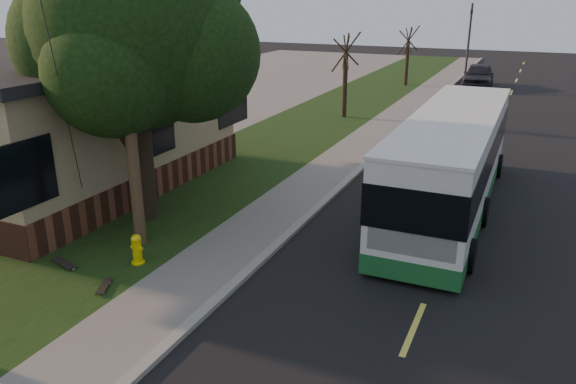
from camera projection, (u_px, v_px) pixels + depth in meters
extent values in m
plane|color=black|center=(234.00, 287.00, 12.44)|extent=(120.00, 120.00, 0.00)
cube|color=black|center=(475.00, 181.00, 19.51)|extent=(8.00, 80.00, 0.01)
cube|color=gray|center=(364.00, 165.00, 21.03)|extent=(0.25, 80.00, 0.12)
cube|color=slate|center=(339.00, 163.00, 21.42)|extent=(2.00, 80.00, 0.08)
cube|color=black|center=(257.00, 153.00, 22.76)|extent=(5.00, 80.00, 0.07)
cube|color=slate|center=(69.00, 130.00, 26.60)|extent=(15.00, 80.00, 0.04)
cylinder|color=yellow|center=(137.00, 252.00, 13.32)|extent=(0.22, 0.22, 0.55)
sphere|color=yellow|center=(136.00, 239.00, 13.20)|extent=(0.24, 0.24, 0.24)
cylinder|color=yellow|center=(137.00, 248.00, 13.28)|extent=(0.30, 0.10, 0.10)
cylinder|color=yellow|center=(137.00, 248.00, 13.28)|extent=(0.10, 0.18, 0.10)
cylinder|color=yellow|center=(138.00, 262.00, 13.41)|extent=(0.32, 0.32, 0.04)
cylinder|color=#473321|center=(124.00, 66.00, 13.04)|extent=(0.30, 0.30, 9.00)
cylinder|color=#2D2D30|center=(64.00, 104.00, 12.69)|extent=(2.52, 3.21, 7.60)
cylinder|color=black|center=(143.00, 150.00, 15.51)|extent=(0.56, 0.56, 4.00)
sphere|color=black|center=(132.00, 30.00, 14.44)|extent=(5.20, 5.20, 5.20)
sphere|color=black|center=(192.00, 54.00, 14.62)|extent=(3.60, 3.60, 3.60)
sphere|color=black|center=(86.00, 41.00, 14.65)|extent=(3.80, 3.80, 3.80)
sphere|color=black|center=(110.00, 72.00, 13.50)|extent=(3.20, 3.20, 3.20)
sphere|color=black|center=(145.00, 12.00, 15.74)|extent=(3.40, 3.40, 3.40)
cylinder|color=black|center=(345.00, 85.00, 28.70)|extent=(0.24, 0.24, 3.30)
cylinder|color=black|center=(346.00, 52.00, 28.15)|extent=(1.38, 0.57, 2.01)
cylinder|color=black|center=(346.00, 52.00, 28.15)|extent=(0.74, 1.21, 1.58)
cylinder|color=black|center=(346.00, 52.00, 28.15)|extent=(0.65, 1.05, 1.95)
cylinder|color=black|center=(346.00, 52.00, 28.15)|extent=(1.28, 0.53, 1.33)
cylinder|color=black|center=(346.00, 52.00, 28.15)|extent=(0.75, 1.21, 1.70)
cylinder|color=black|center=(407.00, 63.00, 38.88)|extent=(0.24, 0.24, 3.03)
cylinder|color=black|center=(408.00, 41.00, 38.38)|extent=(1.38, 0.57, 2.01)
cylinder|color=black|center=(408.00, 41.00, 38.38)|extent=(0.74, 1.21, 1.58)
cylinder|color=black|center=(408.00, 41.00, 38.38)|extent=(0.65, 1.05, 1.95)
cylinder|color=black|center=(408.00, 41.00, 38.38)|extent=(1.28, 0.53, 1.33)
cylinder|color=black|center=(408.00, 41.00, 38.38)|extent=(0.75, 1.21, 1.70)
cylinder|color=#2D2D30|center=(468.00, 43.00, 40.60)|extent=(0.16, 0.16, 5.50)
imported|color=black|center=(471.00, 18.00, 40.01)|extent=(0.18, 0.22, 1.10)
cube|color=silver|center=(452.00, 156.00, 16.43)|extent=(2.23, 10.69, 2.40)
cube|color=#1B5F2A|center=(448.00, 196.00, 16.84)|extent=(2.25, 10.71, 0.49)
cube|color=black|center=(452.00, 150.00, 16.37)|extent=(2.27, 10.73, 0.98)
cube|color=black|center=(412.00, 225.00, 11.90)|extent=(1.93, 0.06, 1.43)
cube|color=yellow|center=(417.00, 171.00, 11.50)|extent=(1.43, 0.06, 0.31)
cube|color=#FFF2CC|center=(379.00, 263.00, 12.49)|extent=(0.22, 0.04, 0.13)
cube|color=#FFF2CC|center=(440.00, 274.00, 11.97)|extent=(0.22, 0.04, 0.13)
cube|color=silver|center=(456.00, 115.00, 16.02)|extent=(2.28, 10.74, 0.08)
cylinder|color=black|center=(376.00, 239.00, 13.89)|extent=(0.25, 0.82, 0.82)
cylinder|color=black|center=(470.00, 255.00, 13.04)|extent=(0.25, 0.82, 0.82)
cylinder|color=black|center=(404.00, 200.00, 16.50)|extent=(0.25, 0.82, 0.82)
cylinder|color=black|center=(483.00, 211.00, 15.65)|extent=(0.25, 0.82, 0.82)
cylinder|color=black|center=(434.00, 159.00, 20.64)|extent=(0.25, 0.82, 0.82)
cylinder|color=black|center=(498.00, 166.00, 19.79)|extent=(0.25, 0.82, 0.82)
cube|color=black|center=(104.00, 286.00, 12.23)|extent=(0.46, 0.71, 0.02)
cylinder|color=silver|center=(101.00, 293.00, 12.01)|extent=(0.16, 0.11, 0.04)
cylinder|color=silver|center=(107.00, 282.00, 12.48)|extent=(0.16, 0.11, 0.04)
cube|color=black|center=(64.00, 263.00, 13.27)|extent=(0.89, 0.45, 0.02)
cylinder|color=silver|center=(71.00, 268.00, 13.10)|extent=(0.11, 0.20, 0.05)
cylinder|color=silver|center=(58.00, 261.00, 13.47)|extent=(0.11, 0.20, 0.05)
cube|color=black|center=(178.00, 140.00, 22.06)|extent=(1.66, 1.34, 1.36)
cube|color=black|center=(177.00, 121.00, 21.82)|extent=(1.72, 1.40, 0.09)
imported|color=black|center=(478.00, 75.00, 38.60)|extent=(2.15, 4.86, 1.62)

